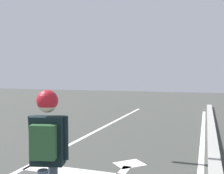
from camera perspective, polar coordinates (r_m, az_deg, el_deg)
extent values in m
cube|color=silver|center=(5.76, 3.68, -15.64)|extent=(0.71, 0.71, 0.01)
cube|color=black|center=(3.11, -13.21, -10.78)|extent=(0.39, 0.26, 0.53)
cylinder|color=black|center=(3.20, -16.25, -10.03)|extent=(0.07, 0.11, 0.48)
cylinder|color=black|center=(3.09, -9.72, -10.41)|extent=(0.07, 0.07, 0.48)
sphere|color=beige|center=(3.04, -13.29, -3.26)|extent=(0.21, 0.21, 0.21)
sphere|color=red|center=(3.04, -13.30, -2.77)|extent=(0.23, 0.23, 0.23)
cube|color=#29552F|center=(2.98, -14.05, -11.01)|extent=(0.29, 0.20, 0.36)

